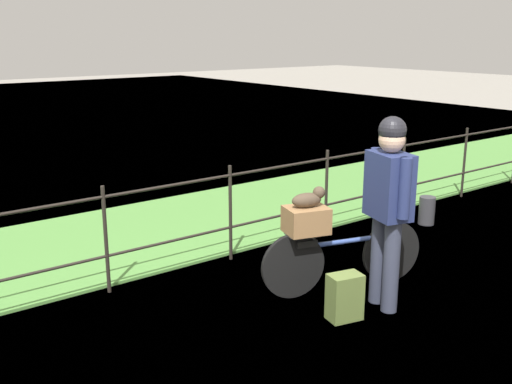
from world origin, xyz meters
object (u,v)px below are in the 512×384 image
bicycle_main (342,257)px  backpack_on_paving (345,297)px  cyclist_person (389,197)px  mooring_bollard (427,210)px  wooden_crate (306,220)px  terrier_dog (309,199)px

bicycle_main → backpack_on_paving: bearing=-132.5°
cyclist_person → backpack_on_paving: size_ratio=4.21×
mooring_bollard → backpack_on_paving: bearing=-155.8°
cyclist_person → mooring_bollard: (2.25, 1.24, -0.83)m
wooden_crate → terrier_dog: terrier_dog is taller
bicycle_main → terrier_dog: 0.69m
cyclist_person → mooring_bollard: cyclist_person is taller
bicycle_main → cyclist_person: size_ratio=0.94×
terrier_dog → bicycle_main: bearing=-16.5°
terrier_dog → cyclist_person: 0.69m
wooden_crate → mooring_bollard: size_ratio=1.05×
wooden_crate → mooring_bollard: 2.78m
bicycle_main → cyclist_person: cyclist_person is taller
terrier_dog → mooring_bollard: (2.62, 0.66, -0.74)m
cyclist_person → backpack_on_paving: (-0.45, 0.03, -0.80)m
wooden_crate → bicycle_main: bearing=-16.5°
backpack_on_paving → bicycle_main: bearing=60.6°
bicycle_main → cyclist_person: (0.04, -0.48, 0.68)m
backpack_on_paving → mooring_bollard: 2.96m
cyclist_person → mooring_bollard: bearing=28.9°
terrier_dog → cyclist_person: cyclist_person is taller
mooring_bollard → wooden_crate: bearing=-166.1°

